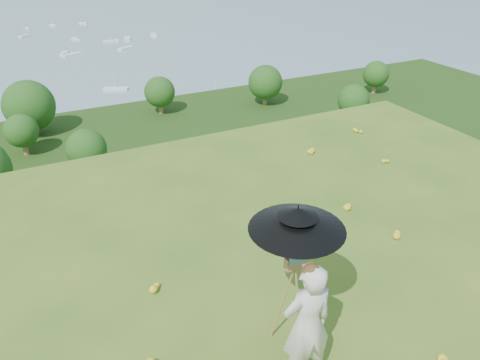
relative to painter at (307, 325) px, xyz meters
name	(u,v)px	position (x,y,z in m)	size (l,w,h in m)	color
ground	(348,311)	(1.20, 0.63, -0.86)	(14.00, 14.00, 0.00)	#406C1E
forest_slope	(104,301)	(1.20, 35.63, -29.86)	(140.00, 56.00, 22.00)	#1B3D10
shoreline_tier	(61,189)	(1.20, 75.63, -36.86)	(170.00, 28.00, 8.00)	slate
bay_water	(8,25)	(1.20, 240.63, -34.86)	(700.00, 700.00, 0.00)	#708FA0
slope_trees	(82,182)	(1.20, 35.63, -15.86)	(110.00, 50.00, 6.00)	#295118
harbor_town	(54,156)	(1.20, 75.63, -30.36)	(110.00, 22.00, 5.00)	silver
wildflowers	(338,297)	(1.20, 0.88, -0.80)	(10.00, 10.50, 0.12)	yellow
painter	(307,325)	(0.00, 0.00, 0.00)	(0.63, 0.41, 1.72)	silver
field_easel	(293,295)	(0.19, 0.58, -0.11)	(0.57, 0.57, 1.51)	olive
sun_umbrella	(296,236)	(0.19, 0.61, 0.81)	(1.17, 1.17, 0.86)	black
painter_cap	(312,270)	(0.00, 0.00, 0.81)	(0.21, 0.25, 0.10)	#D67577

